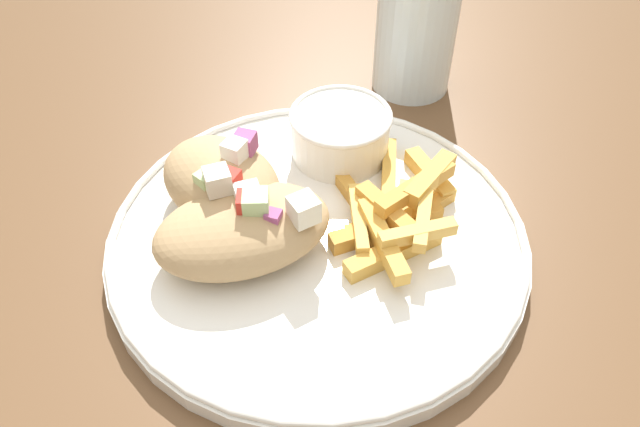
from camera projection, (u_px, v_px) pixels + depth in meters
name	position (u px, v px, depth m)	size (l,w,h in m)	color
table	(319.00, 311.00, 0.51)	(1.38, 1.38, 0.73)	brown
plate	(320.00, 236.00, 0.46)	(0.31, 0.31, 0.02)	white
pita_sandwich_near	(244.00, 232.00, 0.43)	(0.14, 0.11, 0.06)	tan
pita_sandwich_far	(222.00, 180.00, 0.46)	(0.12, 0.12, 0.06)	tan
fries_pile	(398.00, 212.00, 0.46)	(0.10, 0.16, 0.03)	gold
sauce_ramekin	(340.00, 131.00, 0.51)	(0.08, 0.08, 0.04)	white
water_glass	(415.00, 35.00, 0.58)	(0.08, 0.08, 0.12)	silver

